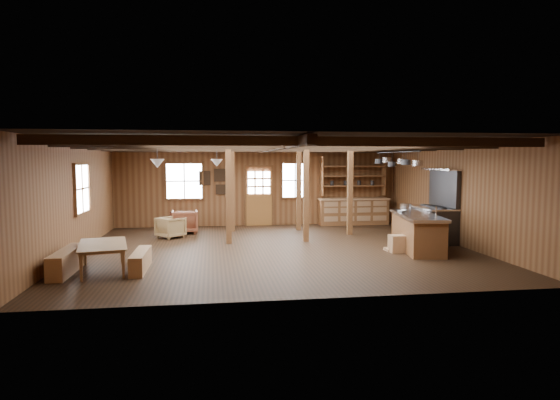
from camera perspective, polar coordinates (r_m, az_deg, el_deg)
name	(u,v)px	position (r m, az deg, el deg)	size (l,w,h in m)	color
room	(276,196)	(12.19, -0.48, 0.51)	(10.04, 9.04, 2.84)	black
ceiling_joists	(275,147)	(12.33, -0.60, 6.52)	(9.80, 8.82, 0.18)	black
timber_posts	(284,190)	(14.32, 0.45, 1.17)	(3.95, 2.35, 2.80)	#4B2715
back_door	(259,201)	(16.64, -2.57, -0.10)	(1.02, 0.08, 2.15)	brown
window_back_left	(184,181)	(16.54, -11.59, 2.27)	(1.32, 0.06, 1.32)	white
window_back_right	(295,180)	(16.78, 1.84, 2.40)	(1.02, 0.06, 1.32)	white
window_left	(82,189)	(12.99, -23.04, 1.28)	(0.14, 1.24, 1.32)	white
notice_boards	(216,180)	(16.51, -7.77, 2.46)	(1.08, 0.03, 0.90)	beige
back_counter	(353,208)	(17.10, 8.93, -0.96)	(2.55, 0.60, 2.45)	brown
pendant_lamps	(190,163)	(13.05, -10.96, 4.46)	(1.86, 2.36, 0.66)	#2C2C2E
pot_rack	(397,161)	(13.33, 14.03, 4.63)	(0.39, 3.00, 0.43)	#2C2C2E
kitchen_island	(417,232)	(12.64, 16.39, -3.73)	(1.29, 2.61, 1.20)	brown
step_stool	(398,244)	(12.25, 14.22, -5.19)	(0.49, 0.35, 0.44)	#9C6D47
commercial_range	(434,218)	(14.11, 18.29, -2.13)	(0.87, 1.70, 2.09)	#2C2C2E
dining_table	(105,258)	(10.53, -20.59, -6.58)	(1.68, 0.93, 0.59)	brown
bench_wall	(67,261)	(10.73, -24.52, -6.81)	(0.33, 1.74, 0.48)	#9C6D47
bench_aisle	(141,261)	(10.42, -16.63, -7.11)	(0.28, 1.48, 0.41)	#9C6D47
armchair_a	(182,221)	(15.80, -11.81, -2.52)	(0.68, 0.70, 0.64)	#5B2B1B
armchair_b	(185,222)	(15.20, -11.53, -2.61)	(0.79, 0.81, 0.74)	brown
armchair_c	(171,227)	(14.40, -13.18, -3.27)	(0.68, 0.70, 0.63)	olive
counter_pot	(406,207)	(13.52, 15.05, -0.79)	(0.30, 0.30, 0.18)	silver
bowl	(402,211)	(12.91, 14.61, -1.31)	(0.26, 0.26, 0.06)	silver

